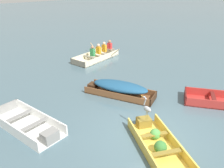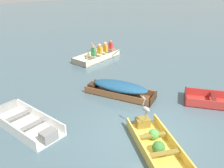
{
  "view_description": "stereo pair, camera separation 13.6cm",
  "coord_description": "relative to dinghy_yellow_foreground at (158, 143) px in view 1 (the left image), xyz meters",
  "views": [
    {
      "loc": [
        -4.44,
        -5.3,
        4.99
      ],
      "look_at": [
        0.65,
        3.43,
        0.35
      ],
      "focal_mm": 40.0,
      "sensor_mm": 36.0,
      "label": 1
    },
    {
      "loc": [
        -4.32,
        -5.36,
        4.99
      ],
      "look_at": [
        0.65,
        3.43,
        0.35
      ],
      "focal_mm": 40.0,
      "sensor_mm": 36.0,
      "label": 2
    }
  ],
  "objects": [
    {
      "name": "ground_plane",
      "position": [
        0.12,
        0.66,
        -0.14
      ],
      "size": [
        80.0,
        80.0,
        0.0
      ],
      "primitive_type": "plane",
      "color": "#47606B"
    },
    {
      "name": "dinghy_yellow_foreground",
      "position": [
        0.0,
        0.0,
        0.0
      ],
      "size": [
        1.79,
        3.09,
        0.42
      ],
      "color": "#E5BC47",
      "rests_on": "ground"
    },
    {
      "name": "skiff_wooden_brown_near_moored",
      "position": [
        0.84,
        3.59,
        0.2
      ],
      "size": [
        2.51,
        3.02,
        0.61
      ],
      "color": "brown",
      "rests_on": "ground"
    },
    {
      "name": "skiff_white_mid_moored",
      "position": [
        -3.18,
        2.97,
        -0.0
      ],
      "size": [
        2.12,
        3.14,
        0.4
      ],
      "color": "white",
      "rests_on": "ground"
    },
    {
      "name": "rowboat_cream_with_crew",
      "position": [
        2.35,
        8.49,
        0.09
      ],
      "size": [
        3.32,
        2.53,
        0.91
      ],
      "color": "beige",
      "rests_on": "ground"
    },
    {
      "name": "heron_on_dinghy",
      "position": [
        0.21,
        0.87,
        0.75
      ],
      "size": [
        0.18,
        0.46,
        0.84
      ],
      "color": "olive",
      "rests_on": "dinghy_yellow_foreground"
    }
  ]
}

